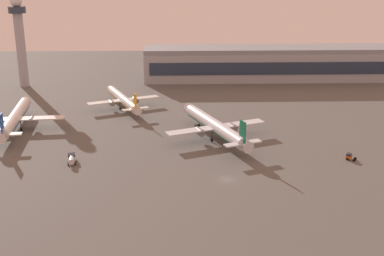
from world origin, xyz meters
The scene contains 8 objects.
ground_plane centered at (0.00, 0.00, 0.00)m, with size 416.00×416.00×0.00m, color #56544F.
terminal_building centered at (38.49, 125.05, 8.09)m, with size 137.58×22.40×16.40m.
control_tower centered at (-88.33, 113.02, 24.88)m, with size 8.00×8.00×43.37m.
airplane_terminal_side centered at (-0.96, 34.47, 4.57)m, with size 35.55×45.07×12.09m.
airplane_mid_apron centered at (-73.60, 46.47, 4.45)m, with size 35.78×45.90×11.77m.
airplane_taxiway_distant centered at (-36.61, 73.26, 3.78)m, with size 29.32×37.16×10.01m.
pushback_tug centered at (39.73, 13.80, 1.07)m, with size 3.56×3.19×2.05m.
fuel_truck centered at (-47.04, 13.97, 1.37)m, with size 3.29×6.57×2.35m.
Camera 1 is at (-14.33, -136.86, 61.84)m, focal length 48.84 mm.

